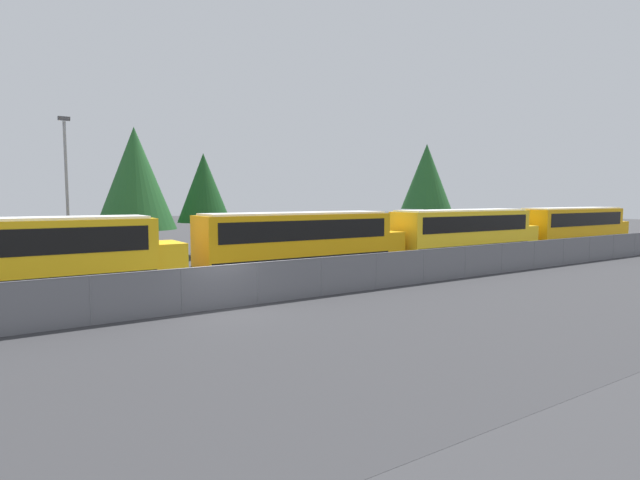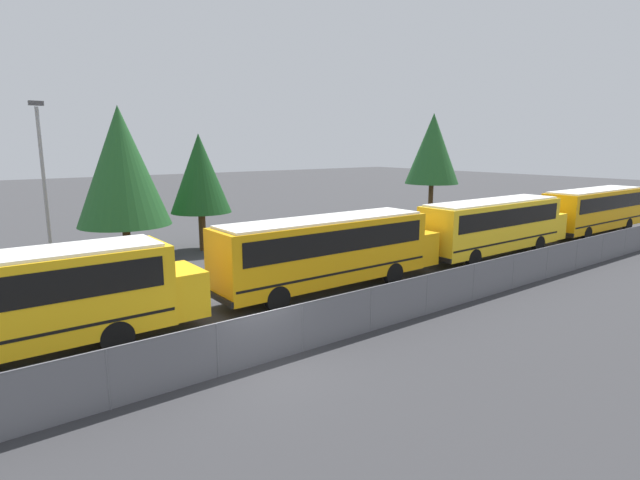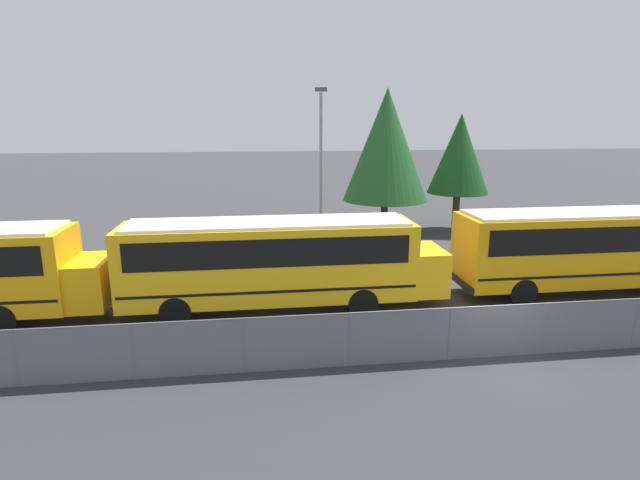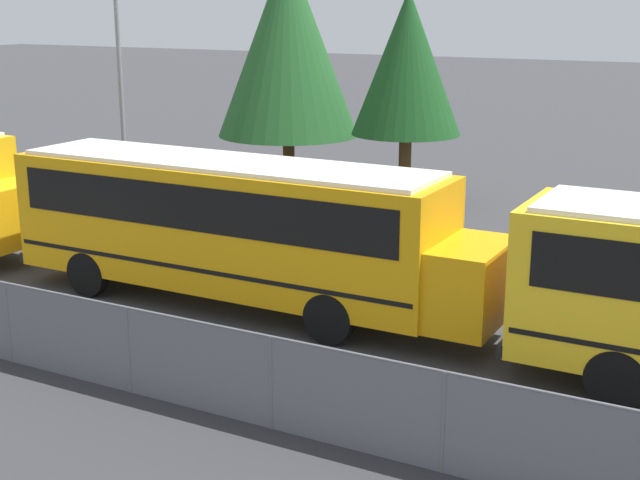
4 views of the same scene
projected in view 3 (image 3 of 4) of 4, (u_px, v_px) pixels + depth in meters
The scene contains 7 objects.
ground_plane at pixel (495, 357), 15.15m from camera, with size 200.00×200.00×0.00m, color #38383A.
fence at pixel (498, 331), 14.95m from camera, with size 87.45×0.07×1.67m.
school_bus_2 at pixel (276, 258), 18.39m from camera, with size 12.03×2.56×3.43m.
school_bus_3 at pixel (594, 245), 20.31m from camera, with size 12.03×2.56×3.43m.
light_pole at pixel (321, 165), 26.18m from camera, with size 0.60×0.24×8.58m.
tree_2 at pixel (460, 154), 31.13m from camera, with size 3.79×3.79×7.38m.
tree_3 at pixel (386, 145), 30.38m from camera, with size 5.21×5.21×8.87m.
Camera 3 is at (-7.08, -13.08, 7.03)m, focal length 28.00 mm.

